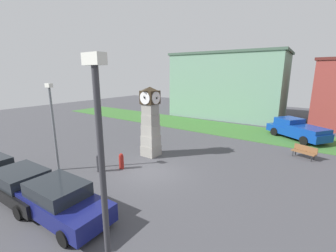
{
  "coord_description": "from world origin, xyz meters",
  "views": [
    {
      "loc": [
        8.54,
        -9.99,
        6.03
      ],
      "look_at": [
        -0.76,
        2.92,
        2.31
      ],
      "focal_mm": 24.0,
      "sensor_mm": 36.0,
      "label": 1
    }
  ],
  "objects": [
    {
      "name": "bollard_mid_row",
      "position": [
        -1.85,
        -0.73,
        0.53
      ],
      "size": [
        0.31,
        0.31,
        1.04
      ],
      "color": "maroon",
      "rests_on": "ground_plane"
    },
    {
      "name": "clock_tower",
      "position": [
        -1.89,
        2.29,
        2.52
      ],
      "size": [
        1.43,
        1.38,
        5.13
      ],
      "color": "gray",
      "rests_on": "ground_plane"
    },
    {
      "name": "pickup_truck",
      "position": [
        6.42,
        13.62,
        0.93
      ],
      "size": [
        5.68,
        4.8,
        1.85
      ],
      "color": "navy",
      "rests_on": "ground_plane"
    },
    {
      "name": "street_lamp_near_road",
      "position": [
        4.72,
        -7.14,
        3.71
      ],
      "size": [
        0.5,
        0.24,
        6.43
      ],
      "color": "#333338",
      "rests_on": "ground_plane"
    },
    {
      "name": "car_by_building",
      "position": [
        0.01,
        -5.75,
        0.81
      ],
      "size": [
        4.48,
        2.16,
        1.6
      ],
      "color": "navy",
      "rests_on": "ground_plane"
    },
    {
      "name": "bollard_near_tower",
      "position": [
        -2.68,
        -1.86,
        0.58
      ],
      "size": [
        0.27,
        0.27,
        1.15
      ],
      "color": "#333338",
      "rests_on": "ground_plane"
    },
    {
      "name": "ground_plane",
      "position": [
        0.0,
        0.0,
        0.0
      ],
      "size": [
        73.39,
        73.39,
        0.0
      ],
      "primitive_type": "plane",
      "color": "#424247"
    },
    {
      "name": "street_lamp_far_side",
      "position": [
        -4.99,
        -3.23,
        3.22
      ],
      "size": [
        0.5,
        0.24,
        5.47
      ],
      "color": "slate",
      "rests_on": "ground_plane"
    },
    {
      "name": "car_near_tower",
      "position": [
        -3.01,
        -6.01,
        0.75
      ],
      "size": [
        4.54,
        2.28,
        1.46
      ],
      "color": "black",
      "rests_on": "ground_plane"
    },
    {
      "name": "bench",
      "position": [
        7.56,
        8.38,
        0.52
      ],
      "size": [
        1.69,
        1.04,
        0.9
      ],
      "color": "brown",
      "rests_on": "ground_plane"
    },
    {
      "name": "grass_verge_far",
      "position": [
        -3.69,
        13.46,
        0.02
      ],
      "size": [
        44.04,
        6.2,
        0.04
      ],
      "primitive_type": "cube",
      "color": "#386B2D",
      "rests_on": "ground_plane"
    },
    {
      "name": "warehouse_blue_far",
      "position": [
        -3.42,
        21.36,
        4.41
      ],
      "size": [
        15.45,
        9.3,
        8.8
      ],
      "color": "gray",
      "rests_on": "ground_plane"
    }
  ]
}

